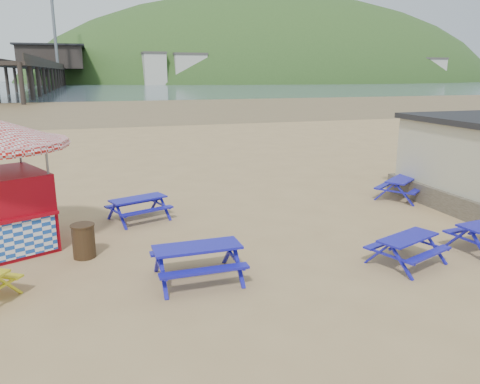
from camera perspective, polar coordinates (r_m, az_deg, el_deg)
name	(u,v)px	position (r m, az deg, el deg)	size (l,w,h in m)	color
ground	(260,237)	(13.75, 2.44, -5.48)	(400.00, 400.00, 0.00)	tan
wet_sand	(127,107)	(67.48, -13.65, 10.01)	(400.00, 400.00, 0.00)	olive
sea	(104,86)	(182.28, -16.20, 12.36)	(400.00, 400.00, 0.00)	#485A67
picnic_table_blue_a	(139,209)	(15.52, -12.24, -2.03)	(2.16, 1.95, 0.74)	#20189E
picnic_table_blue_c	(402,188)	(18.79, 19.11, 0.42)	(2.40, 2.32, 0.78)	#20189E
picnic_table_blue_d	(198,263)	(10.92, -5.19, -8.59)	(2.02, 1.64, 0.83)	#20189E
picnic_table_blue_e	(407,250)	(12.48, 19.68, -6.70)	(2.10, 1.90, 0.72)	#20189E
litter_bin	(84,241)	(12.78, -18.53, -5.65)	(0.61, 0.61, 0.90)	#382614
pier	(52,70)	(190.89, -21.94, 13.61)	(24.00, 220.00, 39.29)	black
headland_town	(274,100)	(260.02, 4.19, 11.12)	(264.00, 144.00, 108.00)	#2D4C1E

